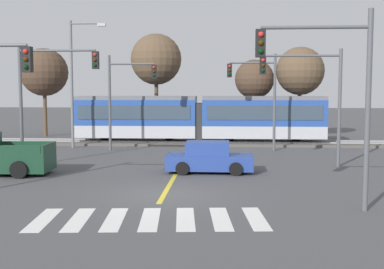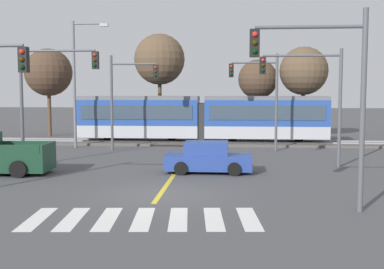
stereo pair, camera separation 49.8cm
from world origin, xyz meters
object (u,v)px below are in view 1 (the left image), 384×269
Objects in this scene: light_rail_tram at (199,117)px; street_lamp_west at (75,76)px; traffic_light_mid_left at (47,85)px; bare_tree_west at (156,60)px; traffic_light_far_right at (259,89)px; bare_tree_east at (254,80)px; traffic_light_far_left at (125,89)px; bare_tree_far_west at (44,72)px; sedan_crossing at (209,158)px; traffic_light_near_right at (331,81)px; bare_tree_far_east at (300,71)px; traffic_light_mid_right at (312,88)px.

street_lamp_west reaches higher than light_rail_tram.
traffic_light_mid_left is 16.96m from bare_tree_west.
street_lamp_west reaches higher than traffic_light_mid_left.
traffic_light_far_right is 12.70m from street_lamp_west.
bare_tree_east is (11.77, 16.29, 0.66)m from traffic_light_mid_left.
traffic_light_mid_left reaches higher than traffic_light_far_left.
bare_tree_far_west is at bearing 153.15° from traffic_light_far_right.
traffic_light_near_right reaches higher than sedan_crossing.
sedan_crossing is 9.13m from traffic_light_near_right.
street_lamp_west is (-13.77, 16.99, 0.75)m from traffic_light_near_right.
traffic_light_near_right reaches higher than light_rail_tram.
street_lamp_west reaches higher than traffic_light_far_left.
bare_tree_far_west is (-13.88, 5.37, 3.56)m from light_rail_tram.
bare_tree_west is 12.10m from bare_tree_far_east.
bare_tree_far_west is at bearing 111.00° from traffic_light_mid_left.
light_rail_tram is 7.77m from bare_tree_west.
traffic_light_mid_right is (13.77, 1.02, -0.15)m from traffic_light_mid_left.
light_rail_tram is at bearing 137.83° from traffic_light_far_right.
traffic_light_near_right is at bearing -96.62° from bare_tree_far_east.
traffic_light_far_left is 18.62m from traffic_light_near_right.
bare_tree_west reaches higher than traffic_light_near_right.
bare_tree_west reaches higher than bare_tree_far_west.
traffic_light_far_right is 0.73× the size of bare_tree_west.
traffic_light_mid_left reaches higher than sedan_crossing.
sedan_crossing is at bearing -8.25° from traffic_light_mid_left.
bare_tree_east is (0.24, 8.49, 0.81)m from traffic_light_far_right.
bare_tree_west is (4.57, 7.96, 1.62)m from street_lamp_west.
bare_tree_far_west is (-6.50, 16.93, 1.33)m from traffic_light_mid_left.
light_rail_tram is 9.52m from street_lamp_west.
bare_tree_far_west is at bearing 177.16° from bare_tree_west.
traffic_light_mid_left reaches higher than traffic_light_mid_right.
light_rail_tram is 2.40× the size of bare_tree_far_west.
light_rail_tram is 2.88× the size of traffic_light_far_right.
traffic_light_mid_right is (6.39, -10.54, 2.08)m from light_rail_tram.
traffic_light_far_right is at bearing 108.29° from traffic_light_mid_right.
bare_tree_far_west reaches higher than traffic_light_mid_left.
traffic_light_far_left is at bearing 69.86° from traffic_light_mid_left.
bare_tree_east is 0.87× the size of bare_tree_far_east.
street_lamp_west is at bearing 129.01° from traffic_light_near_right.
traffic_light_far_right is 0.84× the size of bare_tree_far_east.
traffic_light_near_right is 16.36m from traffic_light_far_right.
bare_tree_far_east reaches higher than traffic_light_mid_right.
traffic_light_far_left is 0.72× the size of street_lamp_west.
bare_tree_far_west is 1.16× the size of bare_tree_east.
bare_tree_far_west is (-5.38, 8.46, 0.58)m from street_lamp_west.
street_lamp_west is at bearing 161.02° from traffic_light_far_left.
light_rail_tram is 7.07m from bare_tree_east.
sedan_crossing is 19.31m from bare_tree_west.
bare_tree_east is (12.89, 7.81, -0.08)m from street_lamp_west.
traffic_light_far_left is 0.83× the size of bare_tree_far_east.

